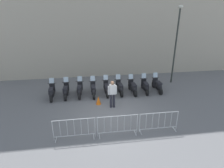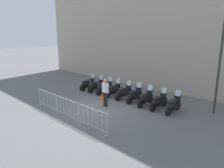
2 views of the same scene
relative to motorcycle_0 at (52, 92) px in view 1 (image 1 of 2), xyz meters
The scene contains 16 objects.
ground_plane 4.44m from the motorcycle_0, 35.19° to the right, with size 120.00×120.00×0.00m, color slate.
motorcycle_0 is the anchor object (origin of this frame).
motorcycle_1 0.92m from the motorcycle_0, ahead, with size 0.56×1.73×1.24m.
motorcycle_2 1.84m from the motorcycle_0, ahead, with size 0.56×1.73×1.24m.
motorcycle_3 2.77m from the motorcycle_0, ahead, with size 0.56×1.72×1.24m.
motorcycle_4 3.69m from the motorcycle_0, ahead, with size 0.56×1.72×1.24m.
motorcycle_5 4.62m from the motorcycle_0, ahead, with size 0.56×1.72×1.24m.
motorcycle_6 5.54m from the motorcycle_0, ahead, with size 0.56×1.72×1.24m.
motorcycle_7 6.45m from the motorcycle_0, ahead, with size 0.56×1.73×1.24m.
motorcycle_8 7.38m from the motorcycle_0, ahead, with size 0.56×1.72×1.24m.
barrier_segment_0 4.76m from the motorcycle_0, 71.36° to the right, with size 1.94×0.50×1.07m.
barrier_segment_1 5.79m from the motorcycle_0, 52.17° to the right, with size 1.94×0.50×1.07m.
barrier_segment_2 7.25m from the motorcycle_0, 39.71° to the right, with size 1.94×0.50×1.07m.
street_lamp 9.74m from the motorcycle_0, ahead, with size 0.36×0.36×5.81m.
officer_near_row_end 4.24m from the motorcycle_0, 26.48° to the right, with size 0.55×0.22×1.73m.
traffic_cone 3.26m from the motorcycle_0, 24.21° to the right, with size 0.32×0.32×0.55m, color orange.
Camera 1 is at (-1.63, -9.48, 5.85)m, focal length 30.69 mm.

